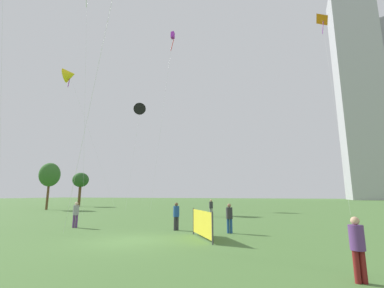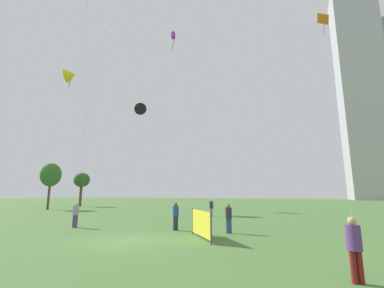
{
  "view_description": "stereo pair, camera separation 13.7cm",
  "coord_description": "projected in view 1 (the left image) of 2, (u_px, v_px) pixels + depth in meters",
  "views": [
    {
      "loc": [
        7.02,
        -11.65,
        2.2
      ],
      "look_at": [
        -0.45,
        10.55,
        6.65
      ],
      "focal_mm": 24.81,
      "sensor_mm": 36.0,
      "label": 1
    },
    {
      "loc": [
        7.15,
        -11.6,
        2.2
      ],
      "look_at": [
        -0.45,
        10.55,
        6.65
      ],
      "focal_mm": 24.81,
      "sensor_mm": 36.0,
      "label": 2
    }
  ],
  "objects": [
    {
      "name": "park_tree_0",
      "position": [
        50.0,
        175.0,
        39.24
      ],
      "size": [
        2.92,
        2.92,
        6.79
      ],
      "color": "brown",
      "rests_on": "ground"
    },
    {
      "name": "kite_flying_6",
      "position": [
        140.0,
        109.0,
        45.67
      ],
      "size": [
        2.59,
        5.83,
        17.7
      ],
      "color": "silver",
      "rests_on": "ground"
    },
    {
      "name": "park_tree_1",
      "position": [
        81.0,
        180.0,
        49.46
      ],
      "size": [
        2.9,
        2.9,
        6.18
      ],
      "color": "brown",
      "rests_on": "ground"
    },
    {
      "name": "ground",
      "position": [
        130.0,
        241.0,
        12.63
      ],
      "size": [
        280.0,
        280.0,
        0.0
      ],
      "primitive_type": "plane",
      "color": "#4C7538"
    },
    {
      "name": "event_banner",
      "position": [
        202.0,
        223.0,
        13.4
      ],
      "size": [
        1.86,
        2.76,
        1.43
      ],
      "color": "#4C4C4C",
      "rests_on": "ground"
    },
    {
      "name": "person_standing_2",
      "position": [
        211.0,
        207.0,
        26.54
      ],
      "size": [
        0.38,
        0.38,
        1.69
      ],
      "rotation": [
        0.0,
        0.0,
        0.12
      ],
      "color": "gray",
      "rests_on": "ground"
    },
    {
      "name": "kite_flying_7",
      "position": [
        173.0,
        36.0,
        45.69
      ],
      "size": [
        1.81,
        4.12,
        29.97
      ],
      "color": "silver",
      "rests_on": "ground"
    },
    {
      "name": "person_standing_5",
      "position": [
        357.0,
        244.0,
        6.81
      ],
      "size": [
        0.36,
        0.36,
        1.63
      ],
      "rotation": [
        0.0,
        0.0,
        0.27
      ],
      "color": "maroon",
      "rests_on": "ground"
    },
    {
      "name": "distant_highrise_1",
      "position": [
        359.0,
        90.0,
        114.42
      ],
      "size": [
        17.41,
        18.12,
        93.13
      ],
      "primitive_type": "cube",
      "rotation": [
        0.0,
        0.0,
        -0.05
      ],
      "color": "#A8A8AD",
      "rests_on": "ground"
    },
    {
      "name": "person_standing_3",
      "position": [
        229.0,
        216.0,
        15.35
      ],
      "size": [
        0.37,
        0.37,
        1.66
      ],
      "rotation": [
        0.0,
        0.0,
        0.22
      ],
      "color": "#1E478C",
      "rests_on": "ground"
    },
    {
      "name": "person_standing_4",
      "position": [
        176.0,
        214.0,
        16.6
      ],
      "size": [
        0.37,
        0.37,
        1.69
      ],
      "rotation": [
        0.0,
        0.0,
        3.92
      ],
      "color": "#2D2D33",
      "rests_on": "ground"
    },
    {
      "name": "kite_flying_3",
      "position": [
        322.0,
        21.0,
        44.41
      ],
      "size": [
        2.45,
        12.56,
        31.71
      ],
      "color": "silver",
      "rests_on": "ground"
    },
    {
      "name": "distant_highrise_0",
      "position": [
        379.0,
        112.0,
        123.6
      ],
      "size": [
        23.3,
        27.77,
        80.29
      ],
      "primitive_type": "cube",
      "rotation": [
        0.0,
        0.0,
        -0.24
      ],
      "color": "#939399",
      "rests_on": "ground"
    },
    {
      "name": "kite_flying_2",
      "position": [
        70.0,
        75.0,
        44.29
      ],
      "size": [
        9.59,
        4.68,
        23.18
      ],
      "color": "silver",
      "rests_on": "ground"
    },
    {
      "name": "person_standing_0",
      "position": [
        76.0,
        213.0,
        17.92
      ],
      "size": [
        0.38,
        0.38,
        1.69
      ],
      "rotation": [
        0.0,
        0.0,
        3.82
      ],
      "color": "#593372",
      "rests_on": "ground"
    }
  ]
}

